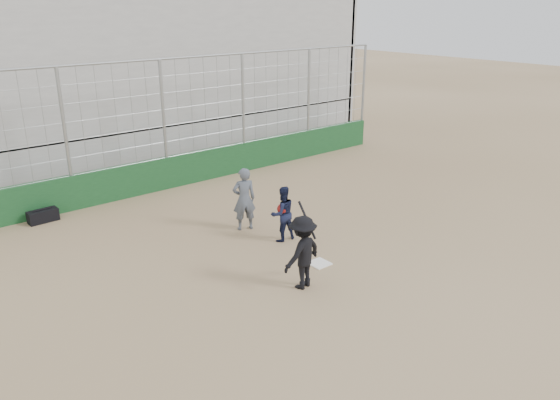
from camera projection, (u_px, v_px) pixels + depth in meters
ground at (319, 264)px, 12.37m from camera, size 90.00×90.00×0.00m
home_plate at (319, 263)px, 12.37m from camera, size 0.44×0.44×0.02m
backstop at (167, 159)px, 17.12m from camera, size 18.10×0.25×4.04m
bleachers at (97, 79)px, 20.03m from camera, size 20.25×6.70×6.98m
batter_at_plate at (302, 252)px, 11.13m from camera, size 1.10×0.81×1.74m
catcher_crouched at (283, 222)px, 13.43m from camera, size 0.73×0.59×0.98m
umpire at (244, 202)px, 14.02m from camera, size 0.71×0.59×1.50m
equipment_bag at (43, 216)px, 14.69m from camera, size 0.79×0.36×0.37m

